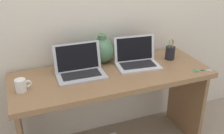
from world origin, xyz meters
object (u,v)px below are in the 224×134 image
object	(u,v)px
laptop_left	(79,67)
green_vase	(102,50)
pen_cup	(170,53)
laptop_right	(136,58)
coffee_mug	(21,85)
scissors	(199,70)

from	to	relation	value
laptop_left	green_vase	bearing A→B (deg)	33.67
laptop_left	pen_cup	bearing A→B (deg)	-0.01
pen_cup	laptop_right	bearing A→B (deg)	179.66
coffee_mug	scissors	distance (m)	1.29
laptop_right	pen_cup	world-z (taller)	laptop_right
pen_cup	laptop_left	bearing A→B (deg)	179.99
pen_cup	scissors	distance (m)	0.29
coffee_mug	pen_cup	size ratio (longest dim) A/B	0.58
laptop_left	coffee_mug	xyz separation A→B (m)	(-0.42, -0.11, -0.02)
green_vase	laptop_right	bearing A→B (deg)	-32.81
green_vase	pen_cup	world-z (taller)	green_vase
laptop_left	scissors	xyz separation A→B (m)	(0.86, -0.28, -0.06)
green_vase	pen_cup	bearing A→B (deg)	-15.71
green_vase	scissors	bearing A→B (deg)	-34.11
coffee_mug	scissors	bearing A→B (deg)	-7.47
laptop_left	scissors	bearing A→B (deg)	-17.71
scissors	laptop_left	bearing A→B (deg)	162.29
green_vase	scissors	distance (m)	0.77
coffee_mug	scissors	xyz separation A→B (m)	(1.28, -0.17, -0.04)
laptop_right	pen_cup	bearing A→B (deg)	-0.34
laptop_left	laptop_right	world-z (taller)	laptop_left
laptop_right	scissors	bearing A→B (deg)	-34.86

